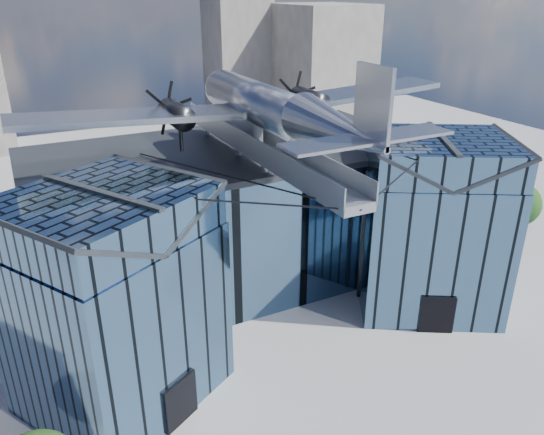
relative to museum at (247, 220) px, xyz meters
name	(u,v)px	position (x,y,z in m)	size (l,w,h in m)	color
ground_plane	(286,330)	(0.00, -5.82, -5.54)	(120.00, 120.00, 0.00)	gray
museum	(247,220)	(0.00, 0.00, 0.00)	(32.88, 24.50, 17.60)	#416384
bg_towers	(121,69)	(1.45, 44.67, 4.47)	(77.00, 24.50, 26.00)	gray
tree_side_e	(519,205)	(23.02, -3.79, -1.73)	(4.26, 4.26, 5.63)	black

